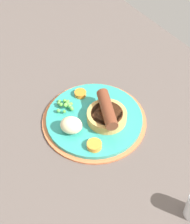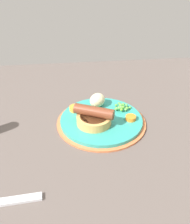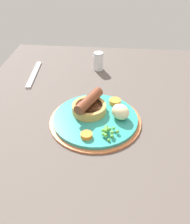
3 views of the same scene
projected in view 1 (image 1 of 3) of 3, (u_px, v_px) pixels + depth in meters
dining_table at (69, 116)px, 88.51cm from camera, size 110.00×80.00×3.00cm
dinner_plate at (94, 120)px, 84.97cm from camera, size 23.73×23.73×1.40cm
sausage_pudding at (107, 114)px, 82.51cm from camera, size 10.35×8.90×4.93cm
pea_pile at (66, 105)px, 85.45cm from camera, size 4.90×4.27×1.86cm
potato_chunk_0 at (71, 125)px, 80.28cm from camera, size 6.17×6.19×3.90cm
carrot_slice_1 at (80, 94)px, 88.58cm from camera, size 3.24×3.24×1.07cm
carrot_slice_2 at (94, 145)px, 78.41cm from camera, size 3.66×3.66×1.23cm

